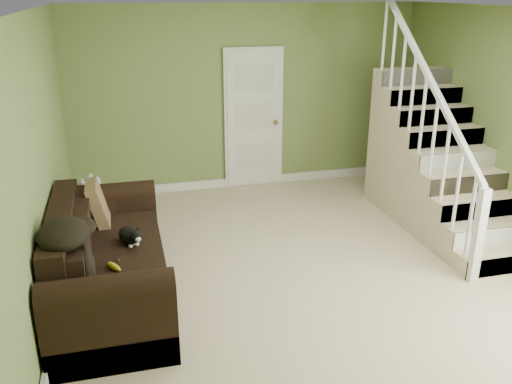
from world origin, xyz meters
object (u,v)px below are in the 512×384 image
side_table (95,222)px  banana (114,267)px  sofa (105,265)px  cat (129,236)px

side_table → banana: side_table is taller
sofa → side_table: bearing=96.2°
side_table → cat: (0.36, -1.03, 0.26)m
sofa → banana: bearing=-76.9°
sofa → banana: 0.44m
sofa → side_table: size_ratio=2.71×
side_table → banana: (0.21, -1.50, 0.20)m
sofa → cat: bearing=18.2°
sofa → side_table: sofa is taller
side_table → cat: bearing=-70.7°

